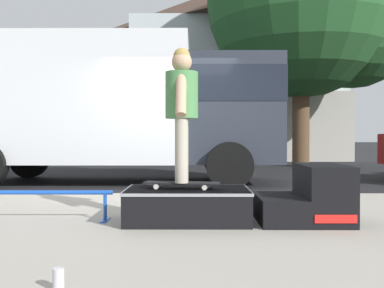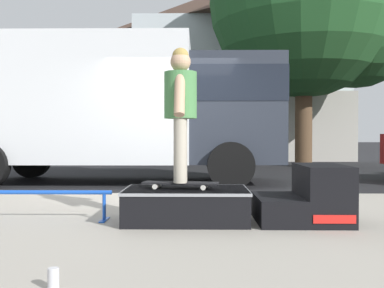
{
  "view_description": "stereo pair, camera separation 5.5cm",
  "coord_description": "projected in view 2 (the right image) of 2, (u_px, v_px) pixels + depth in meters",
  "views": [
    {
      "loc": [
        0.43,
        -7.31,
        1.0
      ],
      "look_at": [
        0.4,
        -1.43,
        0.9
      ],
      "focal_mm": 41.25,
      "sensor_mm": 36.0,
      "label": 1
    },
    {
      "loc": [
        0.49,
        -7.31,
        1.0
      ],
      "look_at": [
        0.4,
        -1.43,
        0.9
      ],
      "focal_mm": 41.25,
      "sensor_mm": 36.0,
      "label": 2
    }
  ],
  "objects": [
    {
      "name": "skateboard",
      "position": [
        181.0,
        183.0,
        4.55
      ],
      "size": [
        0.8,
        0.32,
        0.07
      ],
      "color": "black",
      "rests_on": "skate_box"
    },
    {
      "name": "ground_plane",
      "position": [
        169.0,
        197.0,
        7.34
      ],
      "size": [
        140.0,
        140.0,
        0.0
      ],
      "primitive_type": "plane",
      "color": "black"
    },
    {
      "name": "kicker_ramp",
      "position": [
        308.0,
        198.0,
        4.53
      ],
      "size": [
        0.91,
        0.83,
        0.59
      ],
      "color": "black",
      "rests_on": "sidewalk_slab"
    },
    {
      "name": "box_truck",
      "position": [
        120.0,
        104.0,
        9.52
      ],
      "size": [
        6.91,
        2.63,
        3.05
      ],
      "color": "silver",
      "rests_on": "ground"
    },
    {
      "name": "skater_kid",
      "position": [
        180.0,
        103.0,
        4.53
      ],
      "size": [
        0.34,
        0.71,
        1.38
      ],
      "color": "#B7AD99",
      "rests_on": "skateboard"
    },
    {
      "name": "skate_box",
      "position": [
        186.0,
        204.0,
        4.55
      ],
      "size": [
        1.27,
        0.81,
        0.34
      ],
      "color": "black",
      "rests_on": "sidewalk_slab"
    },
    {
      "name": "grind_rail",
      "position": [
        33.0,
        197.0,
        4.62
      ],
      "size": [
        1.66,
        0.28,
        0.32
      ],
      "color": "blue",
      "rests_on": "sidewalk_slab"
    },
    {
      "name": "house_behind",
      "position": [
        235.0,
        70.0,
        21.5
      ],
      "size": [
        9.54,
        8.22,
        8.4
      ],
      "color": "silver",
      "rests_on": "ground"
    },
    {
      "name": "soda_can",
      "position": [
        53.0,
        279.0,
        2.53
      ],
      "size": [
        0.07,
        0.07,
        0.13
      ],
      "color": "silver",
      "rests_on": "sidewalk_slab"
    },
    {
      "name": "street_tree_main",
      "position": [
        315.0,
        8.0,
        14.55
      ],
      "size": [
        6.88,
        6.25,
        8.55
      ],
      "color": "brown",
      "rests_on": "ground"
    },
    {
      "name": "sidewalk_slab",
      "position": [
        149.0,
        232.0,
        4.34
      ],
      "size": [
        50.0,
        5.0,
        0.12
      ],
      "primitive_type": "cube",
      "color": "#A8A093",
      "rests_on": "ground"
    }
  ]
}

